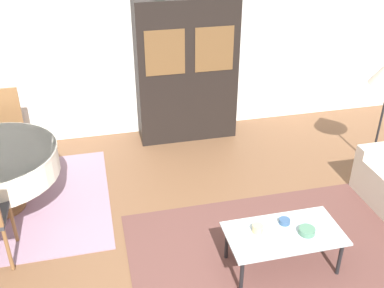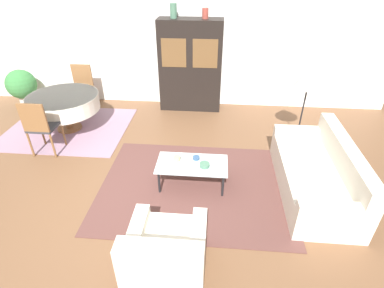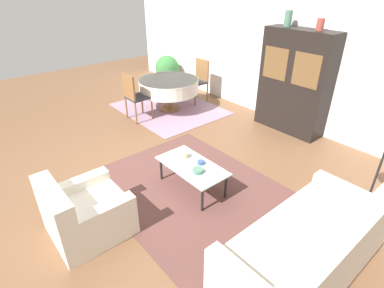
{
  "view_description": "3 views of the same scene",
  "coord_description": "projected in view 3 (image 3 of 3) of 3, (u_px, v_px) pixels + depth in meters",
  "views": [
    {
      "loc": [
        -0.68,
        -2.3,
        3.09
      ],
      "look_at": [
        0.2,
        1.4,
        0.95
      ],
      "focal_mm": 42.0,
      "sensor_mm": 36.0,
      "label": 1
    },
    {
      "loc": [
        1.17,
        -3.03,
        3.03
      ],
      "look_at": [
        0.86,
        0.56,
        0.75
      ],
      "focal_mm": 28.0,
      "sensor_mm": 36.0,
      "label": 2
    },
    {
      "loc": [
        3.59,
        -1.74,
        2.74
      ],
      "look_at": [
        0.86,
        0.56,
        0.75
      ],
      "focal_mm": 28.0,
      "sensor_mm": 36.0,
      "label": 3
    }
  ],
  "objects": [
    {
      "name": "couch",
      "position": [
        310.0,
        248.0,
        3.09
      ],
      "size": [
        0.93,
        2.03,
        0.82
      ],
      "rotation": [
        0.0,
        0.0,
        1.57
      ],
      "color": "silver",
      "rests_on": "ground_plane"
    },
    {
      "name": "dining_chair_far",
      "position": [
        199.0,
        78.0,
        7.32
      ],
      "size": [
        0.44,
        0.44,
        1.02
      ],
      "rotation": [
        0.0,
        0.0,
        3.14
      ],
      "color": "brown",
      "rests_on": "dining_rug"
    },
    {
      "name": "dining_chair_near",
      "position": [
        134.0,
        94.0,
        6.3
      ],
      "size": [
        0.44,
        0.44,
        1.02
      ],
      "color": "brown",
      "rests_on": "dining_rug"
    },
    {
      "name": "area_rug",
      "position": [
        192.0,
        190.0,
        4.4
      ],
      "size": [
        2.88,
        2.24,
        0.01
      ],
      "color": "brown",
      "rests_on": "ground_plane"
    },
    {
      "name": "wall_back",
      "position": [
        280.0,
        55.0,
        6.09
      ],
      "size": [
        10.0,
        0.06,
        2.7
      ],
      "color": "white",
      "rests_on": "ground_plane"
    },
    {
      "name": "dining_table",
      "position": [
        169.0,
        86.0,
        6.81
      ],
      "size": [
        1.36,
        1.36,
        0.72
      ],
      "color": "brown",
      "rests_on": "dining_rug"
    },
    {
      "name": "potted_plant",
      "position": [
        167.0,
        68.0,
        8.45
      ],
      "size": [
        0.66,
        0.66,
        0.85
      ],
      "color": "beige",
      "rests_on": "ground_plane"
    },
    {
      "name": "cup",
      "position": [
        185.0,
        155.0,
        4.43
      ],
      "size": [
        0.1,
        0.1,
        0.08
      ],
      "color": "tan",
      "rests_on": "coffee_table"
    },
    {
      "name": "ground_plane",
      "position": [
        130.0,
        176.0,
        4.71
      ],
      "size": [
        14.0,
        14.0,
        0.0
      ],
      "primitive_type": "plane",
      "color": "brown"
    },
    {
      "name": "dining_rug",
      "position": [
        169.0,
        109.0,
        7.13
      ],
      "size": [
        2.39,
        1.96,
        0.01
      ],
      "color": "gray",
      "rests_on": "ground_plane"
    },
    {
      "name": "vase_short",
      "position": [
        320.0,
        24.0,
        5.01
      ],
      "size": [
        0.13,
        0.13,
        0.2
      ],
      "color": "#9E4238",
      "rests_on": "display_cabinet"
    },
    {
      "name": "vase_tall",
      "position": [
        288.0,
        18.0,
        5.41
      ],
      "size": [
        0.14,
        0.14,
        0.28
      ],
      "color": "#4C7A60",
      "rests_on": "display_cabinet"
    },
    {
      "name": "bowl_small",
      "position": [
        201.0,
        162.0,
        4.28
      ],
      "size": [
        0.1,
        0.1,
        0.05
      ],
      "color": "#33517A",
      "rests_on": "coffee_table"
    },
    {
      "name": "bowl",
      "position": [
        198.0,
        171.0,
        4.08
      ],
      "size": [
        0.15,
        0.15,
        0.06
      ],
      "color": "#4C7A60",
      "rests_on": "coffee_table"
    },
    {
      "name": "display_cabinet",
      "position": [
        294.0,
        83.0,
        5.73
      ],
      "size": [
        1.35,
        0.46,
        1.95
      ],
      "color": "black",
      "rests_on": "ground_plane"
    },
    {
      "name": "coffee_table",
      "position": [
        192.0,
        167.0,
        4.27
      ],
      "size": [
        1.06,
        0.56,
        0.39
      ],
      "color": "black",
      "rests_on": "area_rug"
    },
    {
      "name": "armchair",
      "position": [
        84.0,
        214.0,
        3.54
      ],
      "size": [
        0.84,
        0.87,
        0.79
      ],
      "color": "silver",
      "rests_on": "ground_plane"
    }
  ]
}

